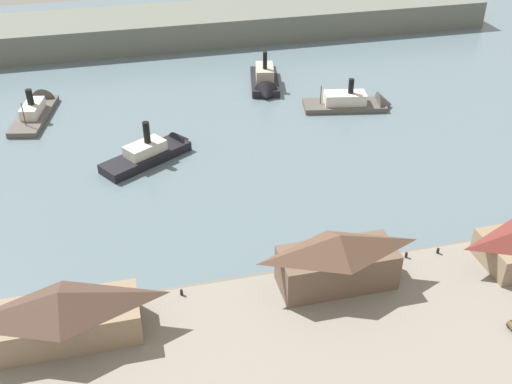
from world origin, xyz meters
The scene contains 13 objects.
ground_plane centered at (0.00, 0.00, 0.00)m, with size 320.00×320.00×0.00m, color slate.
quay_promenade centered at (0.00, -22.00, 0.60)m, with size 110.00×36.00×1.20m, color gray.
seawall_edge centered at (0.00, -3.60, 0.50)m, with size 110.00×0.80×1.00m, color #666159.
ferry_shed_customs_shed centered at (-37.51, -9.94, 5.20)m, with size 20.33×8.40×7.86m.
ferry_shed_west_terminal centered at (1.43, -8.35, 5.72)m, with size 17.50×7.49×8.90m.
mooring_post_center_west centered at (14.34, -5.23, 1.65)m, with size 0.44×0.44×0.90m, color black.
mooring_post_east centered at (-21.35, -5.42, 1.65)m, with size 0.44×0.44×0.90m, color black.
mooring_post_west centered at (19.72, -5.45, 1.65)m, with size 0.44×0.44×0.90m, color black.
ferry_approaching_west centered at (-45.23, 66.62, 1.11)m, with size 10.76×22.83×9.50m.
ferry_moored_west centered at (28.55, 51.03, 1.20)m, with size 21.92×10.37×9.81m.
ferry_mid_harbor centered at (9.98, 67.26, 1.64)m, with size 10.05×19.12×11.53m.
ferry_departing_north centered at (-20.71, 38.37, 1.48)m, with size 20.66×15.70×10.26m.
far_headland centered at (0.00, 110.00, 4.00)m, with size 180.00×24.00×8.00m, color #60665B.
Camera 1 is at (-26.78, -73.41, 62.68)m, focal length 43.14 mm.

